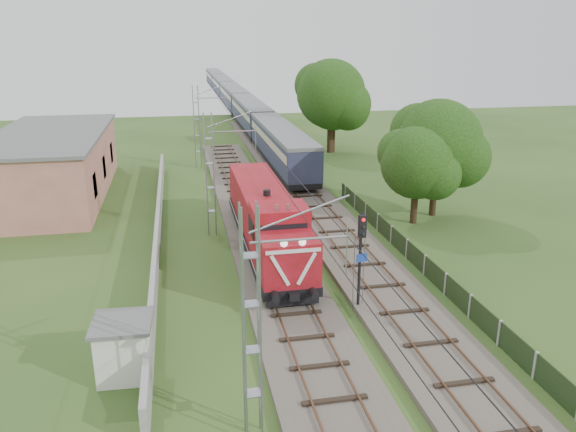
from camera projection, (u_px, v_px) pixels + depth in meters
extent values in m
plane|color=#2A4A1B|center=(293.00, 314.00, 26.66)|extent=(140.00, 140.00, 0.00)
cube|color=#6B6054|center=(269.00, 256.00, 33.14)|extent=(4.20, 70.00, 0.30)
cube|color=black|center=(269.00, 253.00, 33.08)|extent=(2.40, 70.00, 0.10)
cube|color=brown|center=(255.00, 253.00, 32.90)|extent=(0.08, 70.00, 0.05)
cube|color=brown|center=(283.00, 251.00, 33.22)|extent=(0.08, 70.00, 0.05)
cube|color=#6B6054|center=(303.00, 194.00, 46.20)|extent=(4.20, 80.00, 0.30)
cube|color=black|center=(303.00, 191.00, 46.14)|extent=(2.40, 80.00, 0.10)
cube|color=brown|center=(293.00, 191.00, 45.96)|extent=(0.08, 80.00, 0.05)
cube|color=brown|center=(314.00, 190.00, 46.27)|extent=(0.08, 80.00, 0.05)
cylinder|color=gray|center=(299.00, 239.00, 16.82)|extent=(3.00, 0.08, 0.08)
cylinder|color=gray|center=(232.00, 131.00, 35.48)|extent=(3.00, 0.08, 0.08)
cylinder|color=gray|center=(211.00, 98.00, 54.14)|extent=(3.00, 0.08, 0.08)
cylinder|color=black|center=(256.00, 151.00, 36.16)|extent=(0.03, 70.00, 0.03)
cylinder|color=black|center=(255.00, 131.00, 35.76)|extent=(0.03, 70.00, 0.03)
cube|color=#9E9E99|center=(158.00, 227.00, 36.42)|extent=(0.25, 40.00, 1.50)
cube|color=tan|center=(53.00, 166.00, 45.51)|extent=(8.00, 20.00, 5.00)
cube|color=#606060|center=(48.00, 134.00, 44.71)|extent=(8.40, 20.40, 0.25)
cube|color=black|center=(94.00, 185.00, 40.73)|extent=(0.10, 1.60, 1.80)
cube|color=black|center=(104.00, 167.00, 46.33)|extent=(0.10, 1.60, 1.80)
cube|color=black|center=(111.00, 153.00, 51.93)|extent=(0.10, 1.60, 1.80)
cube|color=black|center=(425.00, 265.00, 30.75)|extent=(0.05, 32.00, 1.15)
cube|color=#9E9E99|center=(346.00, 193.00, 44.75)|extent=(0.12, 0.12, 1.20)
cube|color=black|center=(266.00, 236.00, 34.02)|extent=(2.89, 16.36, 0.48)
cube|color=black|center=(282.00, 276.00, 29.17)|extent=(2.12, 3.46, 0.48)
cube|color=black|center=(254.00, 215.00, 39.05)|extent=(2.12, 3.46, 0.48)
cube|color=black|center=(293.00, 301.00, 26.60)|extent=(2.50, 0.24, 0.34)
cube|color=#AD1327|center=(288.00, 259.00, 27.09)|extent=(2.79, 2.41, 2.21)
sphere|color=white|center=(284.00, 244.00, 25.55)|extent=(0.35, 0.35, 0.35)
sphere|color=white|center=(302.00, 242.00, 25.71)|extent=(0.35, 0.35, 0.35)
cube|color=silver|center=(280.00, 271.00, 25.85)|extent=(0.97, 0.06, 1.61)
cube|color=silver|center=(307.00, 269.00, 26.08)|extent=(0.97, 0.06, 1.61)
cube|color=silver|center=(293.00, 251.00, 25.69)|extent=(2.60, 0.06, 0.17)
cube|color=#AD1327|center=(279.00, 234.00, 29.16)|extent=(2.89, 2.31, 3.08)
cube|color=black|center=(284.00, 233.00, 27.92)|extent=(2.41, 0.06, 0.87)
cube|color=#AD1327|center=(260.00, 202.00, 35.76)|extent=(2.69, 11.64, 2.50)
cylinder|color=black|center=(267.00, 193.00, 32.59)|extent=(0.42, 0.42, 0.38)
cylinder|color=gray|center=(276.00, 208.00, 27.87)|extent=(0.12, 0.12, 0.34)
cylinder|color=gray|center=(288.00, 207.00, 27.97)|extent=(0.12, 0.12, 0.34)
cube|color=black|center=(281.00, 160.00, 55.27)|extent=(2.83, 21.48, 0.49)
cube|color=#303851|center=(281.00, 144.00, 54.79)|extent=(2.93, 21.48, 2.64)
cube|color=beige|center=(281.00, 139.00, 54.64)|extent=(2.97, 20.62, 0.73)
cube|color=slate|center=(281.00, 129.00, 54.34)|extent=(2.98, 21.48, 0.34)
cube|color=black|center=(251.00, 125.00, 76.23)|extent=(2.83, 21.48, 0.49)
cube|color=#303851|center=(251.00, 113.00, 75.75)|extent=(2.93, 21.48, 2.64)
cube|color=beige|center=(251.00, 110.00, 75.60)|extent=(2.97, 20.62, 0.73)
cube|color=slate|center=(251.00, 103.00, 75.29)|extent=(2.98, 21.48, 0.34)
cube|color=black|center=(234.00, 105.00, 97.18)|extent=(2.83, 21.48, 0.49)
cube|color=#303851|center=(234.00, 96.00, 96.70)|extent=(2.93, 21.48, 2.64)
cube|color=beige|center=(234.00, 93.00, 96.55)|extent=(2.97, 20.62, 0.73)
cube|color=slate|center=(233.00, 88.00, 96.25)|extent=(2.98, 21.48, 0.34)
cube|color=black|center=(223.00, 93.00, 118.14)|extent=(2.83, 21.48, 0.49)
cube|color=#303851|center=(223.00, 85.00, 117.65)|extent=(2.93, 21.48, 2.64)
cube|color=beige|center=(222.00, 83.00, 117.50)|extent=(2.97, 20.62, 0.73)
cube|color=slate|center=(222.00, 78.00, 117.20)|extent=(2.98, 21.48, 0.34)
cube|color=black|center=(215.00, 84.00, 139.09)|extent=(2.83, 21.48, 0.49)
cube|color=#303851|center=(215.00, 77.00, 138.61)|extent=(2.93, 21.48, 2.64)
cube|color=beige|center=(215.00, 75.00, 138.46)|extent=(2.97, 20.62, 0.73)
cube|color=slate|center=(215.00, 71.00, 138.16)|extent=(2.98, 21.48, 0.34)
cylinder|color=black|center=(360.00, 263.00, 26.29)|extent=(0.14, 0.14, 4.91)
cube|color=black|center=(362.00, 226.00, 25.58)|extent=(0.37, 0.26, 1.08)
sphere|color=red|center=(363.00, 220.00, 25.36)|extent=(0.18, 0.18, 0.18)
sphere|color=black|center=(363.00, 227.00, 25.47)|extent=(0.18, 0.18, 0.18)
sphere|color=black|center=(363.00, 234.00, 25.57)|extent=(0.18, 0.18, 0.18)
cube|color=#193997|center=(362.00, 258.00, 26.10)|extent=(0.54, 0.13, 0.39)
cube|color=silver|center=(124.00, 350.00, 21.60)|extent=(2.05, 2.05, 2.15)
cube|color=#606060|center=(122.00, 323.00, 21.24)|extent=(2.35, 2.35, 0.15)
cylinder|color=#3D2419|center=(414.00, 202.00, 39.09)|extent=(0.48, 0.48, 3.07)
sphere|color=#11330E|center=(417.00, 162.00, 38.23)|extent=(5.03, 5.03, 5.03)
sphere|color=#11330E|center=(435.00, 174.00, 37.92)|extent=(3.52, 3.52, 3.52)
sphere|color=#11330E|center=(401.00, 152.00, 38.71)|extent=(3.27, 3.27, 3.27)
cylinder|color=#3D2419|center=(434.00, 190.00, 40.67)|extent=(0.49, 0.49, 3.79)
sphere|color=#11330E|center=(438.00, 143.00, 39.60)|extent=(6.20, 6.20, 6.20)
sphere|color=#11330E|center=(459.00, 157.00, 39.23)|extent=(4.34, 4.34, 4.34)
sphere|color=#11330E|center=(418.00, 131.00, 40.20)|extent=(4.03, 4.03, 4.03)
cylinder|color=#3D2419|center=(330.00, 132.00, 62.33)|extent=(0.64, 0.64, 4.59)
sphere|color=#11330E|center=(331.00, 94.00, 61.05)|extent=(7.51, 7.51, 7.51)
sphere|color=#11330E|center=(347.00, 104.00, 60.59)|extent=(5.25, 5.25, 5.25)
sphere|color=#11330E|center=(317.00, 85.00, 61.77)|extent=(4.88, 4.88, 4.88)
cylinder|color=#3D2419|center=(333.00, 133.00, 62.62)|extent=(0.54, 0.54, 4.20)
sphere|color=#11330E|center=(334.00, 99.00, 61.44)|extent=(6.87, 6.87, 6.87)
sphere|color=#11330E|center=(348.00, 108.00, 61.03)|extent=(4.81, 4.81, 4.81)
sphere|color=#11330E|center=(320.00, 91.00, 62.11)|extent=(4.47, 4.47, 4.47)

